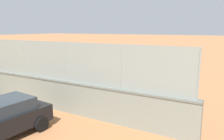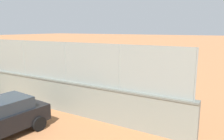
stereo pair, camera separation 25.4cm
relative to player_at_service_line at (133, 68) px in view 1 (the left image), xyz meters
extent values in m
plane|color=#B27247|center=(2.63, -4.37, -0.94)|extent=(260.00, 260.00, 0.00)
cube|color=gray|center=(4.67, 8.41, -0.16)|extent=(22.18, 0.70, 1.56)
cube|color=slate|center=(4.67, 8.41, 0.66)|extent=(22.18, 0.76, 0.08)
cube|color=gray|center=(4.67, 8.41, 1.69)|extent=(21.73, 0.37, 1.97)
cylinder|color=gray|center=(-6.20, 8.58, 1.69)|extent=(0.07, 0.07, 1.97)
cylinder|color=gray|center=(-3.09, 8.53, 1.69)|extent=(0.07, 0.07, 1.97)
cylinder|color=gray|center=(0.01, 8.48, 1.69)|extent=(0.07, 0.07, 1.97)
cylinder|color=gray|center=(3.12, 8.44, 1.69)|extent=(0.07, 0.07, 1.97)
cylinder|color=black|center=(0.05, 0.10, -0.55)|extent=(0.18, 0.18, 0.78)
cylinder|color=black|center=(0.00, -0.10, -0.55)|extent=(0.18, 0.18, 0.78)
cylinder|color=white|center=(0.03, 0.00, 0.13)|extent=(0.41, 0.41, 0.58)
cylinder|color=tan|center=(0.05, 0.30, 0.25)|extent=(0.56, 0.23, 0.17)
cylinder|color=tan|center=(-0.34, -0.21, 0.25)|extent=(0.56, 0.23, 0.17)
sphere|color=tan|center=(0.03, 0.00, 0.53)|extent=(0.22, 0.22, 0.22)
cylinder|color=red|center=(0.03, 0.00, 0.63)|extent=(0.28, 0.28, 0.05)
cylinder|color=black|center=(-0.51, -0.17, 0.25)|extent=(0.30, 0.11, 0.04)
ellipsoid|color=#333338|center=(-0.73, -0.11, 0.25)|extent=(0.30, 0.10, 0.24)
cylinder|color=black|center=(-1.62, -5.72, -0.56)|extent=(0.16, 0.16, 0.76)
cylinder|color=black|center=(-1.61, -5.92, -0.56)|extent=(0.16, 0.16, 0.76)
cylinder|color=beige|center=(-1.62, -5.82, 0.10)|extent=(0.35, 0.35, 0.56)
cylinder|color=#936B4C|center=(-1.68, -5.53, 0.21)|extent=(0.54, 0.11, 0.16)
cylinder|color=#936B4C|center=(-1.91, -6.12, 0.21)|extent=(0.54, 0.11, 0.16)
sphere|color=#936B4C|center=(-1.62, -5.82, 0.49)|extent=(0.21, 0.21, 0.21)
cylinder|color=black|center=(-1.62, -5.82, 0.58)|extent=(0.23, 0.23, 0.05)
cylinder|color=#591919|center=(-2.91, 3.97, -0.52)|extent=(0.20, 0.20, 0.84)
cylinder|color=#591919|center=(-2.82, 3.79, -0.52)|extent=(0.20, 0.20, 0.84)
cylinder|color=orange|center=(-2.86, 3.88, 0.21)|extent=(0.46, 0.46, 0.62)
cylinder|color=tan|center=(-3.05, 4.14, 0.34)|extent=(0.57, 0.35, 0.17)
cylinder|color=tan|center=(-2.98, 3.46, 0.34)|extent=(0.57, 0.35, 0.17)
sphere|color=tan|center=(-2.86, 3.88, 0.64)|extent=(0.24, 0.24, 0.24)
cylinder|color=red|center=(-2.86, 3.88, 0.75)|extent=(0.34, 0.34, 0.05)
sphere|color=orange|center=(-0.86, 1.53, 0.13)|extent=(0.13, 0.13, 0.13)
cube|color=#28333D|center=(0.57, 11.79, 0.31)|extent=(1.76, 2.39, 0.50)
cylinder|color=black|center=(-0.42, 10.74, -0.63)|extent=(0.27, 0.64, 0.62)
cylinder|color=black|center=(1.31, 10.55, -0.63)|extent=(0.27, 0.64, 0.62)
camera|label=1|loc=(-7.07, 16.82, 3.32)|focal=34.83mm
camera|label=2|loc=(-7.30, 16.70, 3.32)|focal=34.83mm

